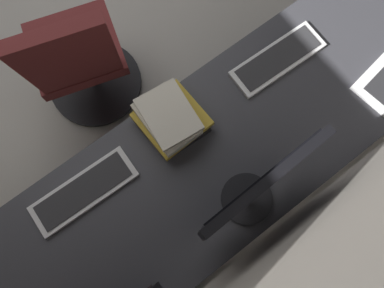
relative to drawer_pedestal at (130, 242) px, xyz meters
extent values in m
cube|color=beige|center=(-0.60, 0.38, 0.95)|extent=(4.71, 0.10, 2.60)
cube|color=#38383D|center=(-0.43, -0.03, 0.37)|extent=(2.39, 0.68, 0.03)
cylinder|color=silver|center=(-1.57, -0.31, 0.00)|extent=(0.05, 0.05, 0.70)
cube|color=#38383D|center=(0.00, 0.00, 0.00)|extent=(0.40, 0.50, 0.69)
cube|color=silver|center=(0.00, -0.25, 0.00)|extent=(0.37, 0.01, 0.61)
cylinder|color=black|center=(-0.50, 0.18, 0.39)|extent=(0.20, 0.20, 0.01)
cylinder|color=black|center=(-0.50, 0.18, 0.44)|extent=(0.04, 0.04, 0.10)
cube|color=black|center=(-0.50, 0.18, 0.67)|extent=(0.47, 0.04, 0.35)
cube|color=black|center=(-0.50, 0.16, 0.67)|extent=(0.43, 0.02, 0.30)
cube|color=silver|center=(-0.98, -0.20, 0.39)|extent=(0.42, 0.15, 0.02)
cube|color=#2D2D30|center=(-0.98, -0.20, 0.40)|extent=(0.38, 0.12, 0.00)
cube|color=silver|center=(-0.02, -0.22, 0.39)|extent=(0.42, 0.15, 0.02)
cube|color=#2D2D30|center=(-0.02, -0.22, 0.40)|extent=(0.38, 0.12, 0.00)
cube|color=black|center=(-0.46, -0.24, 0.40)|extent=(0.23, 0.25, 0.03)
cube|color=gold|center=(-0.45, -0.24, 0.42)|extent=(0.25, 0.25, 0.03)
cube|color=beige|center=(-0.43, -0.25, 0.46)|extent=(0.17, 0.25, 0.03)
cube|color=beige|center=(-0.45, -0.25, 0.49)|extent=(0.20, 0.25, 0.03)
cube|color=maroon|center=(-0.34, -0.94, 0.11)|extent=(0.54, 0.53, 0.07)
cube|color=maroon|center=(-0.28, -0.74, 0.40)|extent=(0.42, 0.24, 0.50)
cylinder|color=black|center=(-0.34, -0.94, -0.10)|extent=(0.05, 0.05, 0.37)
cylinder|color=black|center=(-0.34, -0.94, -0.31)|extent=(0.56, 0.56, 0.03)
camera|label=1|loc=(-0.23, 0.18, 1.84)|focal=35.34mm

